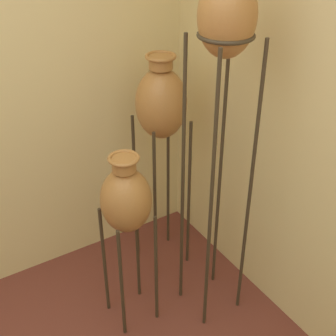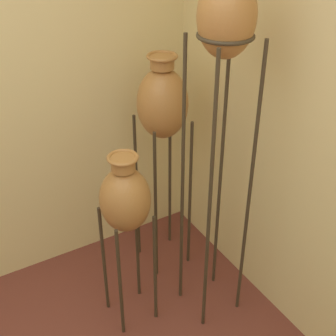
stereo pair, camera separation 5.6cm
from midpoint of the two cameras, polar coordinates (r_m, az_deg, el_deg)
vase_stand_tall at (r=2.20m, az=6.36°, el=16.26°), size 0.28×0.28×2.07m
vase_stand_medium at (r=2.76m, az=-1.42°, el=7.52°), size 0.30×0.30×1.48m
vase_stand_short at (r=2.49m, az=-5.76°, el=-4.10°), size 0.28×0.28×1.13m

